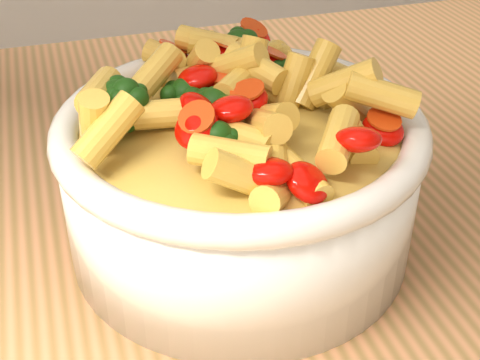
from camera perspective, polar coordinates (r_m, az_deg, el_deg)
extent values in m
cube|color=tan|center=(0.58, -9.56, -4.38)|extent=(1.20, 0.80, 0.04)
cylinder|color=tan|center=(1.28, 14.89, -6.55)|extent=(0.05, 0.05, 0.86)
cylinder|color=white|center=(0.50, 0.00, -0.49)|extent=(0.26, 0.26, 0.10)
ellipsoid|color=white|center=(0.52, 0.00, -3.40)|extent=(0.24, 0.24, 0.04)
torus|color=white|center=(0.47, 0.00, 4.65)|extent=(0.27, 0.27, 0.02)
ellipsoid|color=#F3D753|center=(0.47, 0.00, 4.65)|extent=(0.23, 0.23, 0.03)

